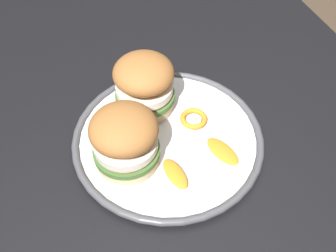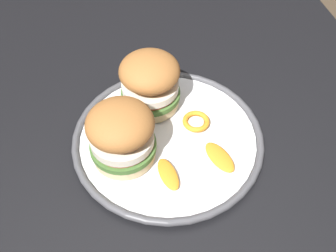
{
  "view_description": "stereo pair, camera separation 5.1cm",
  "coord_description": "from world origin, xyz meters",
  "views": [
    {
      "loc": [
        -0.32,
        0.11,
        1.26
      ],
      "look_at": [
        0.04,
        -0.02,
        0.81
      ],
      "focal_mm": 39.84,
      "sensor_mm": 36.0,
      "label": 1
    },
    {
      "loc": [
        -0.33,
        0.06,
        1.26
      ],
      "look_at": [
        0.04,
        -0.02,
        0.81
      ],
      "focal_mm": 39.84,
      "sensor_mm": 36.0,
      "label": 2
    }
  ],
  "objects": [
    {
      "name": "orange_peel_strip_short",
      "position": [
        -0.04,
        0.0,
        0.79
      ],
      "size": [
        0.06,
        0.04,
        0.01
      ],
      "color": "orange",
      "rests_on": "dinner_plate"
    },
    {
      "name": "sandwich_half_left",
      "position": [
        0.01,
        0.06,
        0.83
      ],
      "size": [
        0.14,
        0.14,
        0.1
      ],
      "color": "beige",
      "rests_on": "dinner_plate"
    },
    {
      "name": "dining_table",
      "position": [
        0.0,
        0.0,
        0.67
      ],
      "size": [
        1.46,
        0.92,
        0.77
      ],
      "color": "black",
      "rests_on": "ground"
    },
    {
      "name": "sandwich_half_right",
      "position": [
        0.12,
        0.0,
        0.83
      ],
      "size": [
        0.14,
        0.14,
        0.1
      ],
      "color": "beige",
      "rests_on": "dinner_plate"
    },
    {
      "name": "orange_peel_strip_long",
      "position": [
        -0.02,
        -0.08,
        0.79
      ],
      "size": [
        0.07,
        0.05,
        0.01
      ],
      "color": "orange",
      "rests_on": "dinner_plate"
    },
    {
      "name": "orange_peel_curled",
      "position": [
        0.05,
        -0.07,
        0.79
      ],
      "size": [
        0.06,
        0.06,
        0.01
      ],
      "color": "orange",
      "rests_on": "dinner_plate"
    },
    {
      "name": "dinner_plate",
      "position": [
        0.04,
        -0.02,
        0.78
      ],
      "size": [
        0.32,
        0.32,
        0.02
      ],
      "color": "white",
      "rests_on": "dining_table"
    }
  ]
}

